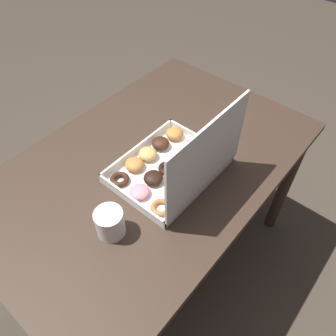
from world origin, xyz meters
name	(u,v)px	position (x,y,z in m)	size (l,w,h in m)	color
ground_plane	(156,257)	(0.00, 0.00, 0.00)	(8.00, 8.00, 0.00)	#42382D
dining_table	(151,179)	(0.00, 0.00, 0.66)	(1.28, 0.83, 0.76)	#38281E
donut_box	(175,164)	(-0.01, 0.11, 0.81)	(0.39, 0.31, 0.32)	white
coffee_mug	(110,223)	(0.30, 0.11, 0.81)	(0.09, 0.09, 0.10)	white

